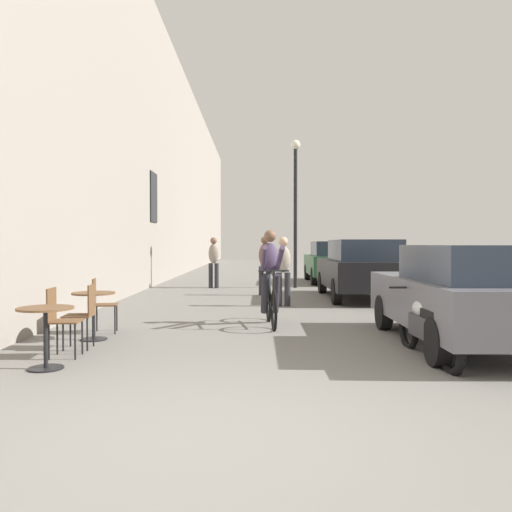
# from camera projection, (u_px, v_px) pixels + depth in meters

# --- Properties ---
(ground_plane) EXTENTS (88.00, 88.00, 0.00)m
(ground_plane) POSITION_uv_depth(u_px,v_px,m) (213.00, 437.00, 3.89)
(ground_plane) COLOR slate
(building_facade_left) EXTENTS (0.54, 68.00, 9.89)m
(building_facade_left) POSITION_uv_depth(u_px,v_px,m) (147.00, 143.00, 17.77)
(building_facade_left) COLOR gray
(building_facade_left) RESTS_ON ground_plane
(cafe_table_near) EXTENTS (0.64, 0.64, 0.72)m
(cafe_table_near) POSITION_uv_depth(u_px,v_px,m) (46.00, 324.00, 6.00)
(cafe_table_near) COLOR black
(cafe_table_near) RESTS_ON ground_plane
(cafe_chair_near_toward_street) EXTENTS (0.40, 0.40, 0.89)m
(cafe_chair_near_toward_street) POSITION_uv_depth(u_px,v_px,m) (60.00, 317.00, 6.63)
(cafe_chair_near_toward_street) COLOR black
(cafe_chair_near_toward_street) RESTS_ON ground_plane
(cafe_table_mid) EXTENTS (0.64, 0.64, 0.72)m
(cafe_table_mid) POSITION_uv_depth(u_px,v_px,m) (94.00, 306.00, 7.83)
(cafe_table_mid) COLOR black
(cafe_table_mid) RESTS_ON ground_plane
(cafe_chair_mid_toward_street) EXTENTS (0.44, 0.44, 0.89)m
(cafe_chair_mid_toward_street) POSITION_uv_depth(u_px,v_px,m) (101.00, 301.00, 8.45)
(cafe_chair_mid_toward_street) COLOR black
(cafe_chair_mid_toward_street) RESTS_ON ground_plane
(cafe_chair_mid_toward_wall) EXTENTS (0.40, 0.40, 0.89)m
(cafe_chair_mid_toward_wall) POSITION_uv_depth(u_px,v_px,m) (85.00, 311.00, 7.17)
(cafe_chair_mid_toward_wall) COLOR black
(cafe_chair_mid_toward_wall) RESTS_ON ground_plane
(cyclist_on_bicycle) EXTENTS (0.52, 1.76, 1.74)m
(cyclist_on_bicycle) POSITION_uv_depth(u_px,v_px,m) (271.00, 280.00, 9.34)
(cyclist_on_bicycle) COLOR black
(cyclist_on_bicycle) RESTS_ON ground_plane
(pedestrian_near) EXTENTS (0.34, 0.24, 1.62)m
(pedestrian_near) POSITION_uv_depth(u_px,v_px,m) (284.00, 267.00, 12.07)
(pedestrian_near) COLOR #26262D
(pedestrian_near) RESTS_ON ground_plane
(pedestrian_mid) EXTENTS (0.36, 0.27, 1.67)m
(pedestrian_mid) POSITION_uv_depth(u_px,v_px,m) (265.00, 262.00, 14.64)
(pedestrian_mid) COLOR #26262D
(pedestrian_mid) RESTS_ON ground_plane
(pedestrian_far) EXTENTS (0.37, 0.28, 1.67)m
(pedestrian_far) POSITION_uv_depth(u_px,v_px,m) (214.00, 259.00, 17.07)
(pedestrian_far) COLOR #26262D
(pedestrian_far) RESTS_ON ground_plane
(street_lamp) EXTENTS (0.32, 0.32, 4.90)m
(street_lamp) POSITION_uv_depth(u_px,v_px,m) (296.00, 194.00, 17.14)
(street_lamp) COLOR black
(street_lamp) RESTS_ON ground_plane
(parked_car_nearest) EXTENTS (1.74, 4.05, 1.44)m
(parked_car_nearest) POSITION_uv_depth(u_px,v_px,m) (463.00, 294.00, 7.33)
(parked_car_nearest) COLOR #595960
(parked_car_nearest) RESTS_ON ground_plane
(parked_car_second) EXTENTS (1.89, 4.41, 1.56)m
(parked_car_second) POSITION_uv_depth(u_px,v_px,m) (361.00, 268.00, 13.71)
(parked_car_second) COLOR black
(parked_car_second) RESTS_ON ground_plane
(parked_car_third) EXTENTS (1.90, 4.38, 1.55)m
(parked_car_third) POSITION_uv_depth(u_px,v_px,m) (333.00, 261.00, 19.49)
(parked_car_third) COLOR #23512D
(parked_car_third) RESTS_ON ground_plane
(parked_motorcycle) EXTENTS (0.62, 2.15, 0.92)m
(parked_motorcycle) POSITION_uv_depth(u_px,v_px,m) (428.00, 327.00, 6.54)
(parked_motorcycle) COLOR black
(parked_motorcycle) RESTS_ON ground_plane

